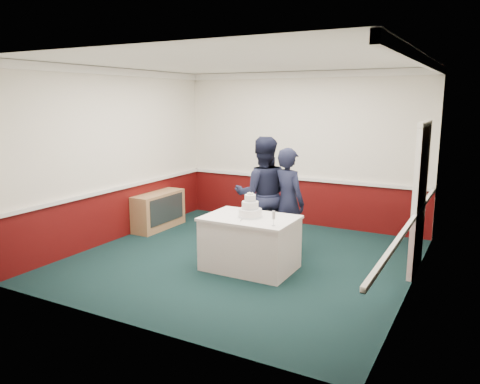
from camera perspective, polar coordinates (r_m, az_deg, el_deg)
The scene contains 9 objects.
ground at distance 7.41m, azimuth 0.21°, elevation -8.22°, with size 5.00×5.00×0.00m, color black.
room_shell at distance 7.52m, azimuth 2.97°, elevation 7.39°, with size 5.00×5.00×3.00m.
sideboard at distance 9.20m, azimuth -9.88°, elevation -2.25°, with size 0.41×1.20×0.70m.
cake_table at distance 6.91m, azimuth 1.22°, elevation -6.18°, with size 1.32×0.92×0.79m.
wedding_cake at distance 6.78m, azimuth 1.24°, elevation -2.15°, with size 0.35×0.35×0.36m.
cake_knife at distance 6.64m, azimuth 0.22°, elevation -3.38°, with size 0.01×0.22×0.01m, color silver.
champagne_flute at distance 6.31m, azimuth 4.12°, elevation -2.92°, with size 0.05×0.05×0.21m.
person_man at distance 7.63m, azimuth 2.76°, elevation -0.30°, with size 0.92×0.71×1.89m, color black.
person_woman at distance 7.46m, azimuth 5.83°, elevation -1.22°, with size 0.63×0.42×1.74m, color black.
Camera 1 is at (3.30, -6.16, 2.47)m, focal length 35.00 mm.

